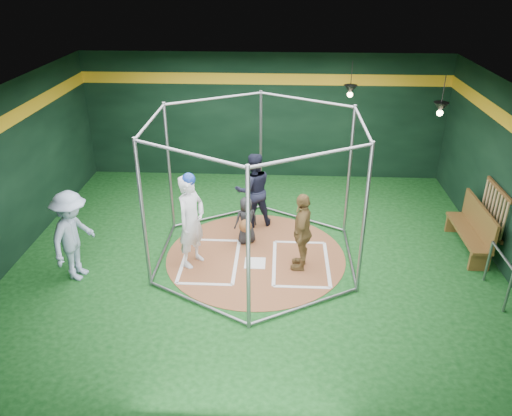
# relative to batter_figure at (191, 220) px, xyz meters

# --- Properties ---
(room_shell) EXTENTS (10.10, 9.10, 3.53)m
(room_shell) POSITION_rel_batter_figure_xyz_m (1.27, 0.34, 0.74)
(room_shell) COLOR #0D3A12
(room_shell) RESTS_ON ground
(clay_disc) EXTENTS (3.80, 3.80, 0.01)m
(clay_disc) POSITION_rel_batter_figure_xyz_m (1.27, 0.34, -1.00)
(clay_disc) COLOR brown
(clay_disc) RESTS_ON ground
(home_plate) EXTENTS (0.43, 0.43, 0.01)m
(home_plate) POSITION_rel_batter_figure_xyz_m (1.27, 0.04, -0.99)
(home_plate) COLOR white
(home_plate) RESTS_ON clay_disc
(batter_box_left) EXTENTS (1.17, 1.77, 0.01)m
(batter_box_left) POSITION_rel_batter_figure_xyz_m (0.32, 0.09, -0.99)
(batter_box_left) COLOR white
(batter_box_left) RESTS_ON clay_disc
(batter_box_right) EXTENTS (1.17, 1.77, 0.01)m
(batter_box_right) POSITION_rel_batter_figure_xyz_m (2.22, 0.09, -0.99)
(batter_box_right) COLOR white
(batter_box_right) RESTS_ON clay_disc
(batting_cage) EXTENTS (4.05, 4.67, 3.00)m
(batting_cage) POSITION_rel_batter_figure_xyz_m (1.27, 0.34, 0.49)
(batting_cage) COLOR gray
(batting_cage) RESTS_ON ground
(bat_rack) EXTENTS (0.07, 1.25, 0.98)m
(bat_rack) POSITION_rel_batter_figure_xyz_m (6.20, 0.74, 0.04)
(bat_rack) COLOR brown
(bat_rack) RESTS_ON room_shell
(pendant_lamp_near) EXTENTS (0.34, 0.34, 0.90)m
(pendant_lamp_near) POSITION_rel_batter_figure_xyz_m (3.47, 3.94, 1.73)
(pendant_lamp_near) COLOR black
(pendant_lamp_near) RESTS_ON room_shell
(pendant_lamp_far) EXTENTS (0.34, 0.34, 0.90)m
(pendant_lamp_far) POSITION_rel_batter_figure_xyz_m (5.27, 2.34, 1.73)
(pendant_lamp_far) COLOR black
(pendant_lamp_far) RESTS_ON room_shell
(batter_figure) EXTENTS (0.75, 0.85, 2.02)m
(batter_figure) POSITION_rel_batter_figure_xyz_m (0.00, 0.00, 0.00)
(batter_figure) COLOR silver
(batter_figure) RESTS_ON clay_disc
(visitor_leopard) EXTENTS (0.55, 1.01, 1.64)m
(visitor_leopard) POSITION_rel_batter_figure_xyz_m (2.22, -0.03, -0.18)
(visitor_leopard) COLOR #A07E44
(visitor_leopard) RESTS_ON clay_disc
(catcher_figure) EXTENTS (0.62, 0.65, 1.08)m
(catcher_figure) POSITION_rel_batter_figure_xyz_m (1.03, 0.89, -0.46)
(catcher_figure) COLOR black
(catcher_figure) RESTS_ON clay_disc
(umpire) EXTENTS (1.03, 0.91, 1.78)m
(umpire) POSITION_rel_batter_figure_xyz_m (1.14, 1.76, -0.11)
(umpire) COLOR black
(umpire) RESTS_ON clay_disc
(bystander_blue) EXTENTS (0.91, 1.31, 1.84)m
(bystander_blue) POSITION_rel_batter_figure_xyz_m (-2.20, -0.59, -0.09)
(bystander_blue) COLOR #9CB1CE
(bystander_blue) RESTS_ON ground
(dugout_bench) EXTENTS (0.43, 1.83, 1.07)m
(dugout_bench) POSITION_rel_batter_figure_xyz_m (5.91, 0.85, -0.47)
(dugout_bench) COLOR brown
(dugout_bench) RESTS_ON ground
(steel_railing) EXTENTS (0.05, 1.03, 0.89)m
(steel_railing) POSITION_rel_batter_figure_xyz_m (5.82, -0.81, -0.42)
(steel_railing) COLOR gray
(steel_railing) RESTS_ON ground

